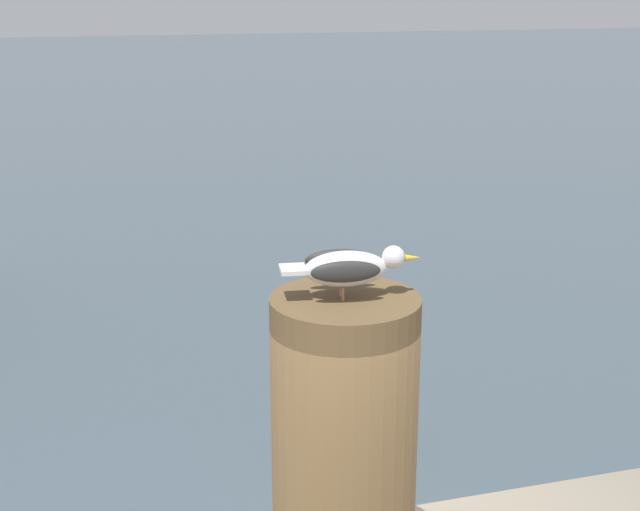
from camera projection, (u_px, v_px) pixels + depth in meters
mooring_post at (344, 470)px, 2.65m from camera, size 0.42×0.42×1.07m
seagull at (348, 267)px, 2.47m from camera, size 0.39×0.17×0.14m
channel_buoy at (359, 394)px, 6.75m from camera, size 0.56×0.56×1.33m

